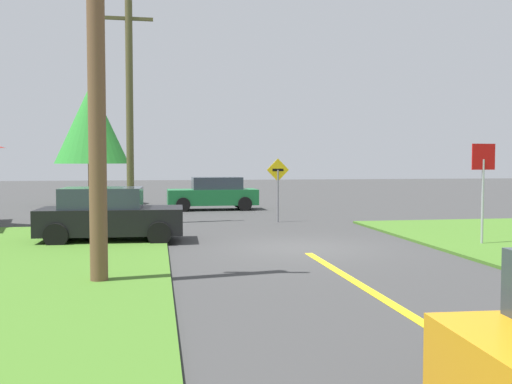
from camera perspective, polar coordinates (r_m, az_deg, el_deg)
ground_plane at (r=16.36m, az=4.22°, el=-5.43°), size 120.00×120.00×0.00m
lane_stripe_center at (r=8.95m, az=16.78°, el=-12.62°), size 0.20×14.00×0.01m
stop_sign at (r=17.69m, az=21.18°, el=1.59°), size 0.73×0.10×2.89m
car_approaching_junction at (r=29.02m, az=-4.14°, el=-0.16°), size 4.41×1.96×1.62m
parked_car_near_building at (r=17.93m, az=-14.05°, el=-2.18°), size 4.24×2.25×1.62m
utility_pole_near at (r=11.87m, az=-15.24°, el=11.37°), size 1.79×0.45×8.11m
utility_pole_mid at (r=22.83m, az=-12.17°, el=7.82°), size 1.80×0.27×8.40m
direction_sign at (r=23.10m, az=2.13°, el=0.92°), size 0.90×0.11×2.51m
oak_tree_left at (r=33.80m, az=-15.67°, el=6.39°), size 4.01×4.01×6.69m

